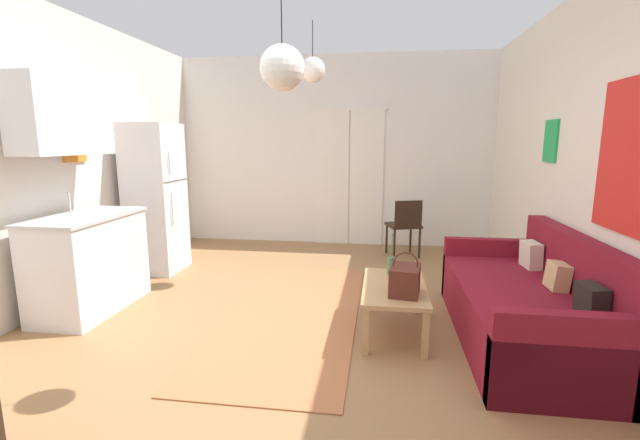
% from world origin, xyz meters
% --- Properties ---
extents(ground_plane, '(5.32, 7.37, 0.10)m').
position_xyz_m(ground_plane, '(0.00, 0.00, -0.05)').
color(ground_plane, '#996D44').
extents(wall_back, '(4.92, 0.13, 2.86)m').
position_xyz_m(wall_back, '(0.01, 3.44, 1.42)').
color(wall_back, white).
rests_on(wall_back, ground_plane).
extents(wall_right, '(0.12, 6.97, 2.86)m').
position_xyz_m(wall_right, '(2.41, 0.00, 1.43)').
color(wall_right, silver).
rests_on(wall_right, ground_plane).
extents(wall_left, '(0.12, 6.97, 2.86)m').
position_xyz_m(wall_left, '(-2.41, 0.00, 1.43)').
color(wall_left, silver).
rests_on(wall_left, ground_plane).
extents(area_rug, '(1.20, 2.87, 0.01)m').
position_xyz_m(area_rug, '(-0.05, 0.49, 0.01)').
color(area_rug, '#B26B42').
rests_on(area_rug, ground_plane).
extents(couch, '(0.95, 2.02, 0.87)m').
position_xyz_m(couch, '(1.96, 0.24, 0.28)').
color(couch, maroon).
rests_on(couch, ground_plane).
extents(coffee_table, '(0.52, 0.96, 0.40)m').
position_xyz_m(coffee_table, '(0.87, 0.26, 0.35)').
color(coffee_table, tan).
rests_on(coffee_table, ground_plane).
extents(bamboo_vase, '(0.07, 0.07, 0.38)m').
position_xyz_m(bamboo_vase, '(0.85, 0.56, 0.49)').
color(bamboo_vase, '#47704C').
rests_on(bamboo_vase, coffee_table).
extents(handbag, '(0.26, 0.34, 0.34)m').
position_xyz_m(handbag, '(0.94, 0.08, 0.52)').
color(handbag, '#512319').
rests_on(handbag, coffee_table).
extents(refrigerator, '(0.58, 0.61, 1.80)m').
position_xyz_m(refrigerator, '(-1.98, 1.65, 0.90)').
color(refrigerator, white).
rests_on(refrigerator, ground_plane).
extents(kitchen_counter, '(0.59, 1.12, 2.14)m').
position_xyz_m(kitchen_counter, '(-2.01, 0.35, 0.83)').
color(kitchen_counter, silver).
rests_on(kitchen_counter, ground_plane).
extents(accent_chair, '(0.52, 0.51, 0.80)m').
position_xyz_m(accent_chair, '(1.08, 2.70, 0.47)').
color(accent_chair, black).
rests_on(accent_chair, ground_plane).
extents(pendant_lamp_near, '(0.27, 0.27, 0.97)m').
position_xyz_m(pendant_lamp_near, '(0.13, -0.56, 2.03)').
color(pendant_lamp_near, black).
extents(pendant_lamp_far, '(0.27, 0.27, 0.64)m').
position_xyz_m(pendant_lamp_far, '(-0.03, 1.61, 2.35)').
color(pendant_lamp_far, black).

